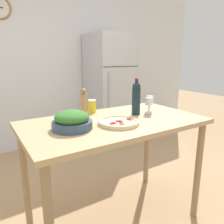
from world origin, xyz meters
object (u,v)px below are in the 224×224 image
refrigerator (110,89)px  pepper_mill (84,102)px  wine_glass_far (150,100)px  wine_bottle (136,98)px  homemade_pizza (119,122)px  salad_bowl (72,121)px  wine_glass_near (149,102)px  salt_canister (92,106)px

refrigerator → pepper_mill: refrigerator is taller
wine_glass_far → pepper_mill: pepper_mill is taller
wine_bottle → homemade_pizza: size_ratio=1.01×
wine_bottle → salad_bowl: wine_bottle is taller
refrigerator → pepper_mill: (-1.15, -1.44, 0.15)m
wine_bottle → wine_glass_near: 0.13m
wine_bottle → homemade_pizza: 0.36m
wine_bottle → pepper_mill: wine_bottle is taller
wine_glass_far → homemade_pizza: (-0.48, -0.19, -0.09)m
wine_glass_near → salt_canister: wine_glass_near is taller
wine_glass_near → wine_glass_far: size_ratio=1.00×
wine_glass_near → wine_glass_far: 0.10m
wine_glass_near → homemade_pizza: wine_glass_near is taller
wine_glass_far → salt_canister: size_ratio=1.22×
wine_glass_near → pepper_mill: size_ratio=0.62×
wine_glass_near → pepper_mill: bearing=151.4°
salt_canister → salad_bowl: bearing=-133.9°
pepper_mill → salt_canister: bearing=18.1°
refrigerator → salad_bowl: (-1.39, -1.76, 0.10)m
salt_canister → homemade_pizza: bearing=-89.9°
wine_glass_near → pepper_mill: (-0.50, 0.27, 0.01)m
refrigerator → salt_canister: size_ratio=15.32×
refrigerator → homemade_pizza: 2.12m
wine_glass_far → salt_canister: bearing=153.4°
pepper_mill → wine_glass_near: bearing=-28.6°
salad_bowl → pepper_mill: bearing=52.9°
salad_bowl → wine_bottle: bearing=7.1°
wine_bottle → salad_bowl: (-0.63, -0.08, -0.09)m
refrigerator → wine_bottle: bearing=-114.5°
salt_canister → wine_glass_near: bearing=-36.8°
wine_bottle → wine_glass_near: size_ratio=2.21×
wine_glass_far → wine_glass_near: bearing=-136.1°
wine_bottle → salad_bowl: 0.64m
pepper_mill → homemade_pizza: (0.10, -0.40, -0.10)m
wine_glass_near → wine_glass_far: bearing=43.9°
wine_glass_far → salad_bowl: (-0.81, -0.11, -0.04)m
refrigerator → salt_canister: 1.77m
salad_bowl → salt_canister: 0.48m
wine_bottle → salt_canister: 0.41m
homemade_pizza → refrigerator: bearing=60.1°
wine_glass_far → homemade_pizza: bearing=-158.2°
salt_canister → pepper_mill: bearing=-161.9°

